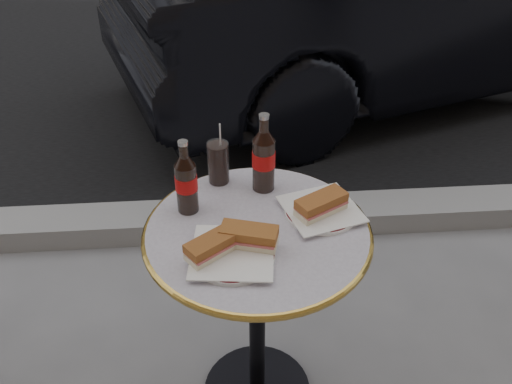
{
  "coord_description": "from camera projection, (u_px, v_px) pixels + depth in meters",
  "views": [
    {
      "loc": [
        -0.09,
        -1.18,
        1.71
      ],
      "look_at": [
        0.0,
        0.05,
        0.82
      ],
      "focal_mm": 40.0,
      "sensor_mm": 36.0,
      "label": 1
    }
  ],
  "objects": [
    {
      "name": "curb",
      "position": [
        242.0,
        219.0,
        2.66
      ],
      "size": [
        40.0,
        0.2,
        0.12
      ],
      "primitive_type": "cube",
      "color": "gray",
      "rests_on": "ground"
    },
    {
      "name": "bistro_table",
      "position": [
        257.0,
        321.0,
        1.75
      ],
      "size": [
        0.62,
        0.62,
        0.73
      ],
      "primitive_type": null,
      "color": "#BAB2C4",
      "rests_on": "ground"
    },
    {
      "name": "cola_bottle_right",
      "position": [
        264.0,
        153.0,
        1.62
      ],
      "size": [
        0.09,
        0.09,
        0.24
      ],
      "primitive_type": null,
      "rotation": [
        0.0,
        0.0,
        0.4
      ],
      "color": "black",
      "rests_on": "bistro_table"
    },
    {
      "name": "sandwich_right",
      "position": [
        321.0,
        205.0,
        1.56
      ],
      "size": [
        0.16,
        0.13,
        0.05
      ],
      "primitive_type": "cube",
      "rotation": [
        0.0,
        0.0,
        0.52
      ],
      "color": "brown",
      "rests_on": "plate_right"
    },
    {
      "name": "sandwich_left_b",
      "position": [
        249.0,
        237.0,
        1.45
      ],
      "size": [
        0.16,
        0.11,
        0.05
      ],
      "primitive_type": "cube",
      "rotation": [
        0.0,
        0.0,
        -0.28
      ],
      "color": "brown",
      "rests_on": "plate_left"
    },
    {
      "name": "cola_glass",
      "position": [
        218.0,
        163.0,
        1.68
      ],
      "size": [
        0.07,
        0.07,
        0.13
      ],
      "primitive_type": "cylinder",
      "rotation": [
        0.0,
        0.0,
        -0.14
      ],
      "color": "black",
      "rests_on": "bistro_table"
    },
    {
      "name": "plate_left",
      "position": [
        233.0,
        255.0,
        1.44
      ],
      "size": [
        0.27,
        0.27,
        0.01
      ],
      "primitive_type": "cylinder",
      "rotation": [
        0.0,
        0.0,
        -0.29
      ],
      "color": "silver",
      "rests_on": "bistro_table"
    },
    {
      "name": "plate_right",
      "position": [
        321.0,
        211.0,
        1.59
      ],
      "size": [
        0.23,
        0.23,
        0.01
      ],
      "primitive_type": "cylinder",
      "rotation": [
        0.0,
        0.0,
        0.11
      ],
      "color": "white",
      "rests_on": "bistro_table"
    },
    {
      "name": "sandwich_left_a",
      "position": [
        212.0,
        247.0,
        1.42
      ],
      "size": [
        0.15,
        0.13,
        0.05
      ],
      "primitive_type": "cube",
      "rotation": [
        0.0,
        0.0,
        0.64
      ],
      "color": "brown",
      "rests_on": "plate_left"
    },
    {
      "name": "cola_bottle_left",
      "position": [
        186.0,
        177.0,
        1.54
      ],
      "size": [
        0.07,
        0.07,
        0.22
      ],
      "primitive_type": null,
      "rotation": [
        0.0,
        0.0,
        -0.22
      ],
      "color": "black",
      "rests_on": "bistro_table"
    }
  ]
}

